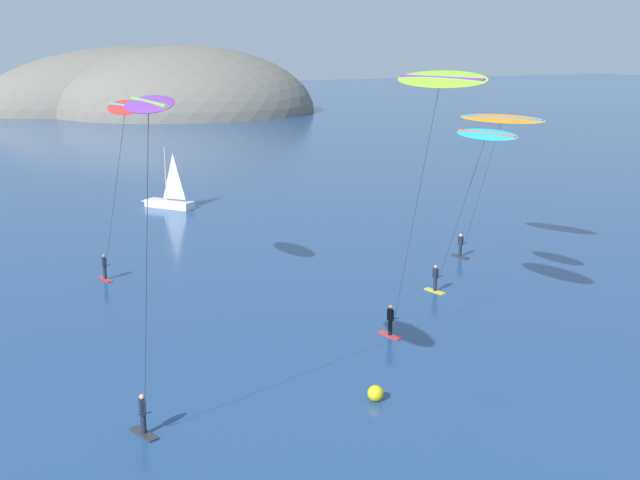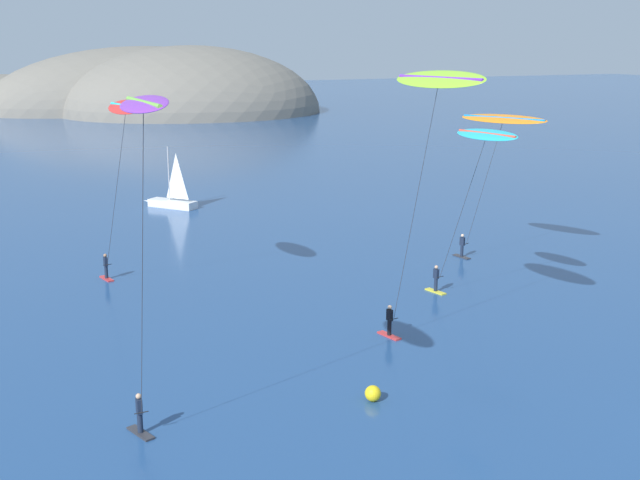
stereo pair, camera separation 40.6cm
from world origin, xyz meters
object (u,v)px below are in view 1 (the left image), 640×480
Objects in this scene: sailboat_near at (167,201)px; kitesurfer_purple at (148,143)px; kitesurfer_red at (123,123)px; kitesurfer_cyan at (481,151)px; kitesurfer_lime at (437,98)px; marker_buoy at (376,393)px; kitesurfer_orange at (499,127)px.

sailboat_near is 0.43× the size of kitesurfer_purple.
kitesurfer_cyan is at bearing -29.71° from kitesurfer_red.
kitesurfer_lime is 19.68× the size of marker_buoy.
marker_buoy is at bearing -94.88° from sailboat_near.
kitesurfer_red is 1.15× the size of kitesurfer_orange.
kitesurfer_purple is at bearing -106.21° from sailboat_near.
kitesurfer_red is at bearing -110.10° from sailboat_near.
kitesurfer_lime reaches higher than marker_buoy.
kitesurfer_red reaches higher than marker_buoy.
kitesurfer_purple reaches higher than kitesurfer_red.
marker_buoy is (9.68, 1.50, -11.37)m from kitesurfer_purple.
kitesurfer_orange is at bearing 45.41° from kitesurfer_cyan.
sailboat_near is 43.24m from kitesurfer_lime.
kitesurfer_lime is (10.85, -15.11, 1.96)m from kitesurfer_red.
kitesurfer_orange is (14.75, -29.42, 8.83)m from sailboat_near.
sailboat_near is 0.55× the size of kitesurfer_orange.
marker_buoy is at bearing -72.51° from kitesurfer_red.
sailboat_near is 0.55× the size of kitesurfer_cyan.
kitesurfer_orange is 14.78× the size of marker_buoy.
kitesurfer_purple is at bearing -100.84° from kitesurfer_red.
kitesurfer_lime is at bearing -138.17° from kitesurfer_orange.
kitesurfer_cyan is (6.65, 5.13, -3.41)m from kitesurfer_lime.
kitesurfer_red is at bearing 79.16° from kitesurfer_purple.
kitesurfer_lime reaches higher than sailboat_near.
sailboat_near is 8.14× the size of marker_buoy.
kitesurfer_orange is (28.27, 17.08, -2.25)m from kitesurfer_purple.
kitesurfer_purple is at bearing -154.77° from kitesurfer_cyan.
kitesurfer_cyan reaches higher than sailboat_near.
sailboat_near is at bearing 85.12° from marker_buoy.
kitesurfer_purple is (-21.34, -10.05, 2.65)m from kitesurfer_cyan.
kitesurfer_purple is (-13.52, -46.50, 11.08)m from sailboat_near.
kitesurfer_purple is 33.11m from kitesurfer_orange.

